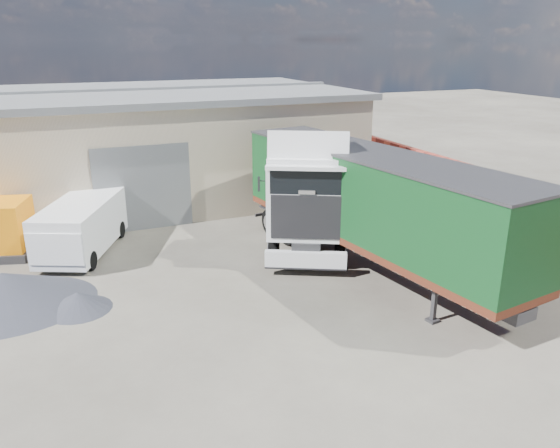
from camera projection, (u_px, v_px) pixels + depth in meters
name	position (u px, v px, depth m)	size (l,w,h in m)	color
ground	(278.00, 327.00, 15.38)	(120.00, 120.00, 0.00)	#2B2823
warehouse	(38.00, 150.00, 26.36)	(30.60, 12.60, 5.42)	beige
brick_boundary_wall	(465.00, 192.00, 24.39)	(0.35, 26.00, 2.50)	maroon
tractor_unit	(308.00, 200.00, 20.28)	(5.66, 7.57, 4.87)	black
box_trailer	(370.00, 199.00, 18.63)	(4.50, 12.74, 4.15)	#2D2D30
panel_van	(80.00, 229.00, 20.34)	(3.74, 5.16, 1.96)	black
gravel_heap	(1.00, 291.00, 16.44)	(6.28, 5.43, 1.10)	black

